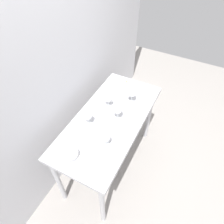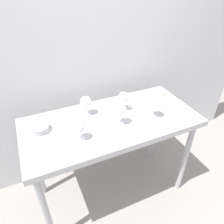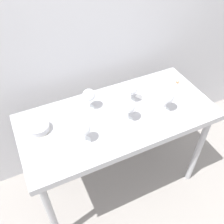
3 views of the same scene
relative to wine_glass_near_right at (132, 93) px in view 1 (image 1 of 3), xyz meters
The scene contains 12 objects.
ground_plane 1.08m from the wine_glass_near_right, 162.00° to the left, with size 6.00×6.00×0.00m, color gray.
back_wall 0.73m from the wine_glass_near_right, 118.70° to the left, with size 3.80×0.04×2.60m, color silver.
steel_counter 0.41m from the wine_glass_near_right, 162.97° to the left, with size 1.40×0.65×0.90m.
wine_glass_near_right is the anchor object (origin of this frame).
wine_glass_far_left 0.54m from the wine_glass_near_right, 152.30° to the left, with size 0.09×0.09×0.17m.
wine_glass_far_right 0.26m from the wine_glass_near_right, 131.70° to the left, with size 0.09×0.09×0.17m.
wine_glass_near_center 0.29m from the wine_glass_near_right, behind, with size 0.09×0.09×0.18m.
wine_glass_near_left 0.62m from the wine_glass_near_right, behind, with size 0.08×0.08×0.16m.
tasting_sheet_upper 0.22m from the wine_glass_near_right, 91.61° to the left, with size 0.14×0.21×0.00m, color white.
tasting_sheet_lower 0.67m from the wine_glass_near_right, 164.35° to the left, with size 0.19×0.22×0.00m, color white.
tasting_bowl 0.89m from the wine_glass_near_right, 167.24° to the left, with size 0.14×0.14×0.05m.
decanter_funnel 0.27m from the wine_glass_near_right, 36.80° to the left, with size 0.11×0.11×0.13m.
Camera 1 is at (-1.23, -0.67, 2.48)m, focal length 33.21 mm.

